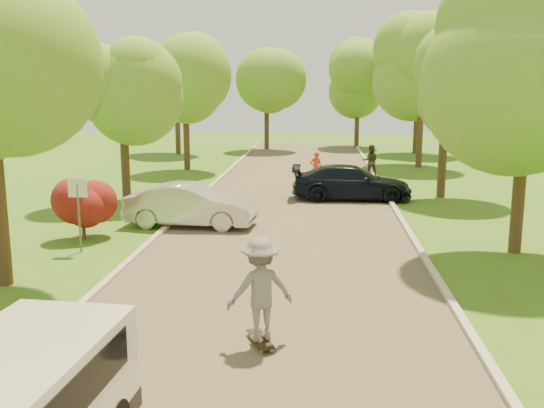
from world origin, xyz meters
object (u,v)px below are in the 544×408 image
(street_sign, at_px, (78,199))
(silver_sedan, at_px, (191,205))
(skateboarder, at_px, (260,289))
(longboard, at_px, (261,339))
(dark_sedan, at_px, (352,182))
(person_olive, at_px, (371,161))
(person_striped, at_px, (316,168))

(street_sign, bearing_deg, silver_sedan, 54.61)
(street_sign, distance_m, skateboarder, 8.42)
(skateboarder, bearing_deg, silver_sedan, -92.88)
(silver_sedan, relative_size, longboard, 4.35)
(dark_sedan, distance_m, person_olive, 6.83)
(dark_sedan, relative_size, person_striped, 3.15)
(person_olive, bearing_deg, street_sign, 60.24)
(street_sign, relative_size, silver_sedan, 0.49)
(street_sign, bearing_deg, dark_sedan, 47.65)
(silver_sedan, relative_size, dark_sedan, 0.88)
(skateboarder, distance_m, person_olive, 22.12)
(street_sign, xyz_separation_m, longboard, (5.85, -6.04, -1.46))
(street_sign, relative_size, longboard, 2.12)
(skateboarder, distance_m, person_striped, 19.27)
(person_striped, relative_size, person_olive, 0.93)
(street_sign, distance_m, person_olive, 18.47)
(skateboarder, xyz_separation_m, person_striped, (0.88, 19.25, -0.30))
(longboard, bearing_deg, street_sign, -68.10)
(silver_sedan, xyz_separation_m, skateboarder, (3.35, -9.56, 0.36))
(street_sign, height_order, skateboarder, street_sign)
(skateboarder, relative_size, person_striped, 1.21)
(dark_sedan, relative_size, skateboarder, 2.61)
(person_striped, bearing_deg, longboard, 76.51)
(dark_sedan, height_order, skateboarder, skateboarder)
(longboard, xyz_separation_m, skateboarder, (0.00, 0.00, 0.99))
(dark_sedan, bearing_deg, longboard, 170.17)
(dark_sedan, xyz_separation_m, longboard, (-2.42, -15.11, -0.63))
(street_sign, bearing_deg, longboard, -45.91)
(person_striped, xyz_separation_m, person_olive, (2.88, 2.56, 0.06))
(person_striped, height_order, person_olive, person_olive)
(street_sign, xyz_separation_m, silver_sedan, (2.50, 3.52, -0.83))
(person_striped, bearing_deg, silver_sedan, 55.56)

